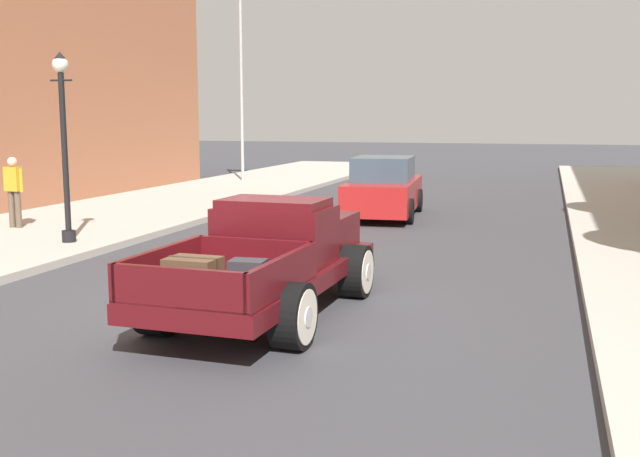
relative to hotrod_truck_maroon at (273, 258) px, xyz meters
The scene contains 6 objects.
ground_plane 0.82m from the hotrod_truck_maroon, 145.71° to the left, with size 140.00×140.00×0.00m, color #3D3D42.
hotrod_truck_maroon is the anchor object (origin of this frame).
car_background_red 10.24m from the hotrod_truck_maroon, 93.48° to the left, with size 2.12×4.42×1.65m.
pedestrian_sidewalk_left 9.49m from the hotrod_truck_maroon, 150.01° to the left, with size 0.53×0.22×1.65m.
street_lamp_near 6.89m from the hotrod_truck_maroon, 149.78° to the left, with size 0.50×0.32×3.85m.
flagpole 20.73m from the hotrod_truck_maroon, 113.55° to the left, with size 1.74×0.16×9.16m.
Camera 1 is at (3.91, -9.79, 2.70)m, focal length 41.69 mm.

